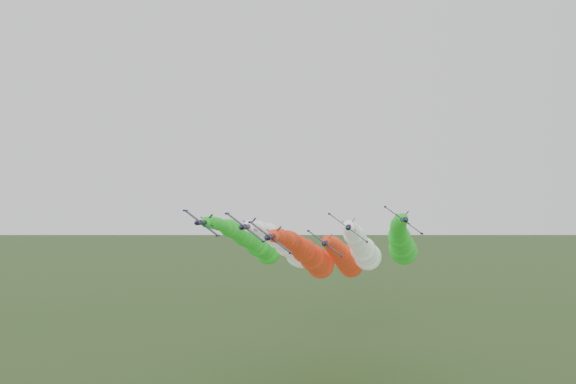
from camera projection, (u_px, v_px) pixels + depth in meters
The scene contains 6 objects.
jet_lead at pixel (310, 256), 133.50m from camera, with size 11.67×64.93×16.10m.
jet_inner_left at pixel (289, 247), 141.47m from camera, with size 11.25×64.50×15.68m.
jet_inner_right at pixel (362, 247), 141.61m from camera, with size 11.75×65.01×16.19m.
jet_outer_left at pixel (254, 242), 152.50m from camera, with size 11.76×65.02×16.19m.
jet_outer_right at pixel (401, 243), 147.41m from camera, with size 11.91×65.16×16.34m.
jet_trail at pixel (344, 257), 153.58m from camera, with size 11.68×64.94×16.12m.
Camera 1 is at (10.70, -101.10, 43.49)m, focal length 35.00 mm.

